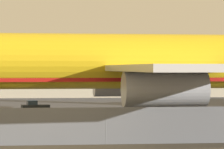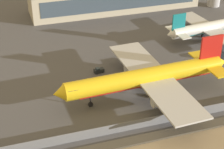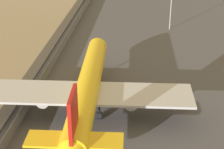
% 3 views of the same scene
% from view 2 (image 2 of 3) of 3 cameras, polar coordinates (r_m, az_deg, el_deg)
% --- Properties ---
extents(ground_plane, '(500.00, 500.00, 0.00)m').
position_cam_2_polar(ground_plane, '(110.30, 2.77, -2.92)').
color(ground_plane, '#4C4C51').
extents(shoreline_seawall, '(320.00, 3.00, 0.50)m').
position_cam_2_polar(shoreline_seawall, '(94.99, 7.12, -9.21)').
color(shoreline_seawall, '#474238').
rests_on(shoreline_seawall, ground).
extents(perimeter_fence, '(280.00, 0.10, 2.80)m').
position_cam_2_polar(perimeter_fence, '(97.46, 6.08, -7.11)').
color(perimeter_fence, slate).
rests_on(perimeter_fence, ground).
extents(cargo_jet_yellow, '(53.63, 45.86, 15.78)m').
position_cam_2_polar(cargo_jet_yellow, '(106.98, 5.54, -0.38)').
color(cargo_jet_yellow, yellow).
rests_on(cargo_jet_yellow, ground).
extents(passenger_jet_white_teal, '(40.40, 34.64, 12.36)m').
position_cam_2_polar(passenger_jet_white_teal, '(147.30, 14.97, 7.02)').
color(passenger_jet_white_teal, white).
rests_on(passenger_jet_white_teal, ground).
extents(baggage_tug, '(3.43, 2.14, 1.80)m').
position_cam_2_polar(baggage_tug, '(120.48, -2.02, 0.64)').
color(baggage_tug, '#1E2328').
rests_on(baggage_tug, ground).
extents(ops_van, '(5.38, 2.61, 2.48)m').
position_cam_2_polar(ops_van, '(134.02, 15.57, 2.93)').
color(ops_van, '#1E2328').
rests_on(ops_van, ground).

